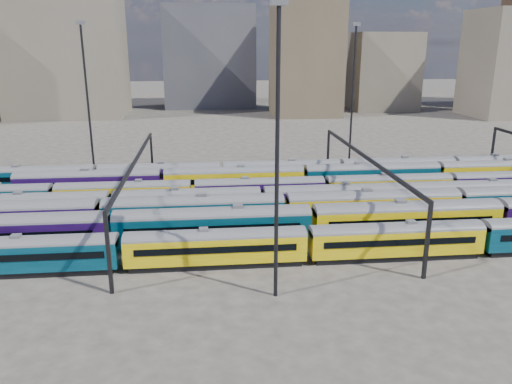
{
  "coord_description": "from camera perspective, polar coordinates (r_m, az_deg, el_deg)",
  "views": [
    {
      "loc": [
        -10.94,
        -62.7,
        22.24
      ],
      "look_at": [
        -4.43,
        1.19,
        3.0
      ],
      "focal_mm": 35.0,
      "sensor_mm": 36.0,
      "label": 1
    }
  ],
  "objects": [
    {
      "name": "rake_1",
      "position": [
        60.66,
        16.8,
        -2.66
      ],
      "size": [
        111.62,
        3.27,
        5.52
      ],
      "color": "black",
      "rests_on": "ground"
    },
    {
      "name": "ground",
      "position": [
        67.42,
        3.85,
        -2.62
      ],
      "size": [
        500.0,
        500.0,
        0.0
      ],
      "primitive_type": "plane",
      "color": "#3C3733",
      "rests_on": "ground"
    },
    {
      "name": "rake_4",
      "position": [
        70.57,
        -7.24,
        0.24
      ],
      "size": [
        112.99,
        2.76,
        4.63
      ],
      "color": "black",
      "rests_on": "ground"
    },
    {
      "name": "gantry_2",
      "position": [
        67.89,
        12.33,
        3.13
      ],
      "size": [
        0.35,
        40.35,
        8.03
      ],
      "color": "black",
      "rests_on": "ground"
    },
    {
      "name": "mast_1",
      "position": [
        87.21,
        -18.73,
        10.37
      ],
      "size": [
        1.4,
        0.5,
        25.6
      ],
      "color": "black",
      "rests_on": "ground"
    },
    {
      "name": "rake_6",
      "position": [
        81.07,
        2.93,
        2.57
      ],
      "size": [
        96.91,
        2.84,
        4.77
      ],
      "color": "black",
      "rests_on": "ground"
    },
    {
      "name": "gantry_1",
      "position": [
        65.21,
        -13.65,
        2.49
      ],
      "size": [
        0.35,
        40.35,
        8.03
      ],
      "color": "black",
      "rests_on": "ground"
    },
    {
      "name": "rake_2",
      "position": [
        60.89,
        -7.06,
        -2.0
      ],
      "size": [
        155.26,
        3.24,
        5.47
      ],
      "color": "black",
      "rests_on": "ground"
    },
    {
      "name": "rake_5",
      "position": [
        79.47,
        13.09,
        2.05
      ],
      "size": [
        106.42,
        3.12,
        5.25
      ],
      "color": "black",
      "rests_on": "ground"
    },
    {
      "name": "mast_3",
      "position": [
        90.88,
        11.0,
        11.16
      ],
      "size": [
        1.4,
        0.5,
        25.6
      ],
      "color": "black",
      "rests_on": "ground"
    },
    {
      "name": "mast_2",
      "position": [
        41.96,
        2.44,
        5.29
      ],
      "size": [
        1.4,
        0.5,
        25.6
      ],
      "color": "black",
      "rests_on": "ground"
    },
    {
      "name": "rake_0",
      "position": [
        55.33,
        15.72,
        -4.93
      ],
      "size": [
        95.18,
        2.79,
        4.69
      ],
      "color": "black",
      "rests_on": "ground"
    },
    {
      "name": "rake_3",
      "position": [
        67.89,
        8.94,
        -0.42
      ],
      "size": [
        136.57,
        2.85,
        4.8
      ],
      "color": "black",
      "rests_on": "ground"
    }
  ]
}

